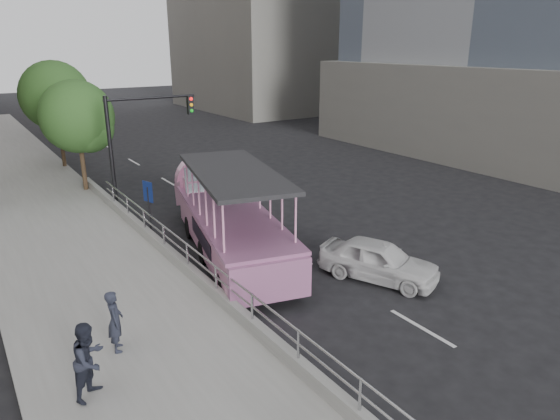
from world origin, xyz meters
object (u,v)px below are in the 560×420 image
object	(u,v)px
traffic_signal	(136,133)
street_tree_far	(58,98)
parking_sign	(149,204)
street_tree_near	(80,119)
duck_boat	(226,217)
pedestrian_near	(115,321)
car	(378,260)
pedestrian_mid	(89,360)

from	to	relation	value
traffic_signal	street_tree_far	size ratio (longest dim) A/B	0.81
parking_sign	traffic_signal	bearing A→B (deg)	75.28
street_tree_near	street_tree_far	world-z (taller)	street_tree_far
duck_boat	traffic_signal	size ratio (longest dim) A/B	1.97
pedestrian_near	car	bearing A→B (deg)	-76.58
duck_boat	parking_sign	bearing A→B (deg)	134.94
car	parking_sign	world-z (taller)	parking_sign
pedestrian_near	street_tree_far	distance (m)	21.29
parking_sign	pedestrian_mid	bearing A→B (deg)	-117.33
duck_boat	car	distance (m)	5.82
street_tree_near	street_tree_far	bearing A→B (deg)	88.09
parking_sign	car	bearing A→B (deg)	-54.99
traffic_signal	duck_boat	bearing A→B (deg)	-81.93
duck_boat	pedestrian_near	size ratio (longest dim) A/B	6.62
parking_sign	street_tree_near	size ratio (longest dim) A/B	0.43
street_tree_far	duck_boat	bearing A→B (deg)	-81.72
pedestrian_near	street_tree_near	xyz separation A→B (m)	(2.93, 14.81, 2.74)
street_tree_near	street_tree_far	xyz separation A→B (m)	(0.20, 6.00, 0.49)
duck_boat	pedestrian_near	xyz separation A→B (m)	(-5.46, -4.74, -0.16)
pedestrian_near	street_tree_near	size ratio (longest dim) A/B	0.27
pedestrian_mid	car	bearing A→B (deg)	-33.32
parking_sign	traffic_signal	xyz separation A→B (m)	(1.19, 4.51, 1.94)
parking_sign	traffic_signal	world-z (taller)	traffic_signal
parking_sign	street_tree_far	size ratio (longest dim) A/B	0.38
pedestrian_near	street_tree_far	xyz separation A→B (m)	(3.13, 20.81, 3.23)
pedestrian_near	traffic_signal	xyz separation A→B (m)	(4.52, 11.38, 2.42)
pedestrian_near	street_tree_near	bearing A→B (deg)	4.14
pedestrian_near	pedestrian_mid	world-z (taller)	pedestrian_mid
street_tree_far	pedestrian_mid	bearing A→B (deg)	-100.33
parking_sign	street_tree_far	distance (m)	14.21
duck_boat	traffic_signal	distance (m)	7.08
pedestrian_near	traffic_signal	size ratio (longest dim) A/B	0.30
duck_boat	street_tree_near	xyz separation A→B (m)	(-2.54, 10.07, 2.59)
pedestrian_mid	traffic_signal	bearing A→B (deg)	26.93
duck_boat	street_tree_far	distance (m)	16.53
car	street_tree_near	xyz separation A→B (m)	(-5.42, 15.09, 3.16)
street_tree_near	pedestrian_near	bearing A→B (deg)	-101.17
duck_boat	car	size ratio (longest dim) A/B	2.65
pedestrian_near	parking_sign	distance (m)	7.66
car	parking_sign	xyz separation A→B (m)	(-5.01, 7.15, 0.90)
parking_sign	street_tree_near	world-z (taller)	street_tree_near
pedestrian_near	traffic_signal	distance (m)	12.49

